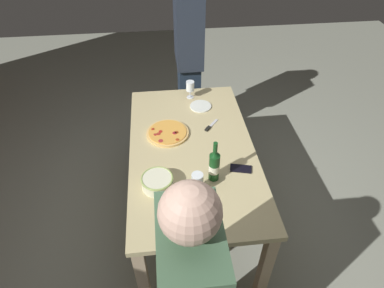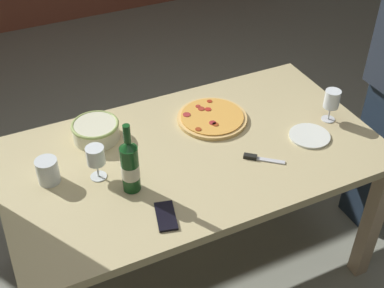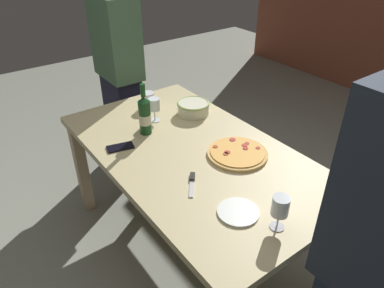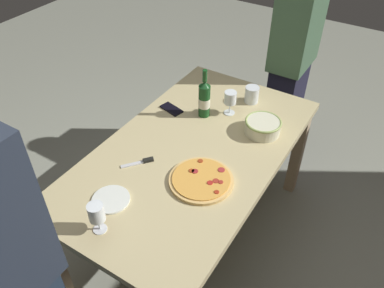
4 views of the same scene
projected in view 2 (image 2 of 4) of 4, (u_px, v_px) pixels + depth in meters
ground_plane at (192, 263)px, 2.65m from camera, size 8.00×8.00×0.00m
dining_table at (192, 168)px, 2.24m from camera, size 1.60×0.90×0.75m
pizza at (212, 118)px, 2.35m from camera, size 0.32×0.32×0.03m
serving_bowl at (96, 130)px, 2.22m from camera, size 0.21×0.21×0.08m
wine_bottle at (130, 166)px, 1.93m from camera, size 0.07×0.07×0.31m
wine_glass_near_pizza at (332, 101)px, 2.29m from camera, size 0.07×0.07×0.15m
wine_glass_by_bottle at (96, 157)px, 1.98m from camera, size 0.07×0.07×0.15m
cup_amber at (48, 171)px, 2.00m from camera, size 0.09×0.09×0.10m
side_plate at (310, 136)px, 2.25m from camera, size 0.18×0.18×0.01m
cell_phone at (166, 216)px, 1.88m from camera, size 0.10×0.16×0.01m
pizza_knife at (258, 158)px, 2.13m from camera, size 0.15×0.13×0.02m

